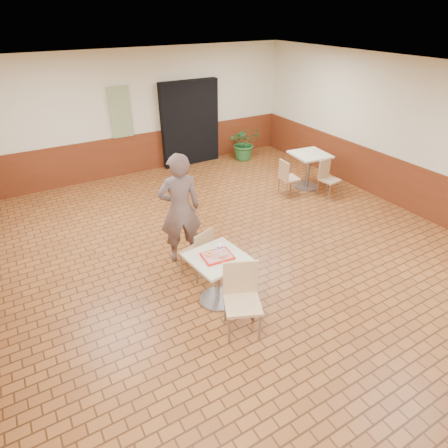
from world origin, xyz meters
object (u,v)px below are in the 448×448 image
chair_main_front (242,295)px  chair_main_back (199,251)px  second_table (309,165)px  chair_second_front (327,176)px  customer (180,209)px  potted_plant (245,143)px  chair_second_left (287,176)px  paper_cup (220,247)px  main_table (217,272)px  long_john_donut (224,256)px  serving_tray (217,256)px  ring_donut (210,254)px

chair_main_front → chair_main_back: size_ratio=1.14×
second_table → chair_second_front: 0.57m
customer → second_table: bearing=-151.0°
chair_main_front → second_table: chair_main_front is taller
chair_main_back → potted_plant: bearing=-149.4°
chair_main_front → chair_second_left: size_ratio=1.20×
paper_cup → main_table: bearing=-133.0°
chair_main_back → long_john_donut: chair_main_back is taller
chair_main_front → chair_second_front: 4.67m
second_table → long_john_donut: bearing=-146.4°
main_table → chair_main_back: chair_main_back is taller
second_table → chair_main_back: bearing=-154.8°
serving_tray → long_john_donut: bearing=-52.6°
ring_donut → chair_second_left: size_ratio=0.13×
chair_main_back → paper_cup: 0.66m
chair_second_left → chair_second_front: 0.91m
second_table → chair_second_left: bearing=-173.3°
long_john_donut → main_table: bearing=127.4°
chair_main_back → chair_second_front: 4.09m
second_table → potted_plant: (-0.26, 2.37, -0.09)m
serving_tray → chair_second_left: (3.16, 2.37, -0.33)m
paper_cup → potted_plant: size_ratio=0.10×
chair_main_back → customer: size_ratio=0.46×
chair_main_back → chair_second_left: 3.56m
main_table → long_john_donut: size_ratio=5.81×
chair_main_front → customer: bearing=113.1°
customer → second_table: 4.05m
chair_main_back → long_john_donut: (0.02, -0.73, 0.34)m
chair_main_back → serving_tray: bearing=67.7°
customer → long_john_donut: size_ratio=14.11×
long_john_donut → chair_second_left: 3.96m
chair_main_back → chair_second_front: bearing=178.8°
second_table → ring_donut: bearing=-148.9°
chair_main_front → long_john_donut: (0.05, 0.55, 0.27)m
chair_second_front → paper_cup: bearing=-163.5°
ring_donut → chair_main_back: bearing=77.8°
potted_plant → chair_main_back: bearing=-130.5°
chair_main_back → paper_cup: size_ratio=9.48×
chair_main_back → ring_donut: (-0.13, -0.58, 0.34)m
serving_tray → ring_donut: size_ratio=3.79×
paper_cup → chair_second_front: paper_cup is taller
customer → long_john_donut: (0.04, -1.34, -0.12)m
chair_main_back → potted_plant: size_ratio=0.92×
chair_main_back → paper_cup: (0.06, -0.54, 0.37)m
main_table → second_table: second_table is taller
customer → main_table: bearing=101.3°
chair_second_left → potted_plant: bearing=-5.1°
customer → chair_second_left: 3.37m
customer → ring_donut: 1.21m
long_john_donut → chair_second_left: bearing=38.3°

